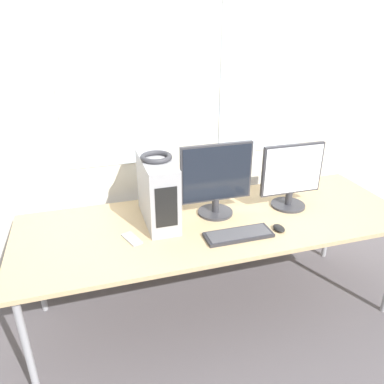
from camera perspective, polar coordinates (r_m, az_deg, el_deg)
name	(u,v)px	position (r m, az deg, el deg)	size (l,w,h in m)	color
ground_plane	(238,358)	(2.58, 6.99, -23.76)	(14.00, 14.00, 0.00)	#565156
wall_back	(191,108)	(2.73, -0.17, 12.63)	(8.00, 0.07, 2.70)	beige
desk	(216,225)	(2.45, 3.73, -5.10)	(2.51, 0.89, 0.75)	tan
pc_tower	(158,191)	(2.34, -5.25, 0.20)	(0.18, 0.48, 0.41)	#9E9EA3
headphones	(156,157)	(2.26, -5.48, 5.33)	(0.19, 0.19, 0.03)	#333338
monitor_main	(216,179)	(2.40, 3.73, 1.98)	(0.48, 0.23, 0.48)	#333338
monitor_right_near	(292,176)	(2.59, 14.92, 2.40)	(0.44, 0.23, 0.45)	#333338
keyboard	(238,235)	(2.26, 7.10, -6.47)	(0.41, 0.15, 0.02)	#28282D
mouse	(279,228)	(2.37, 13.10, -5.38)	(0.06, 0.10, 0.03)	black
cell_phone	(132,239)	(2.25, -9.15, -7.06)	(0.11, 0.17, 0.01)	#99999E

